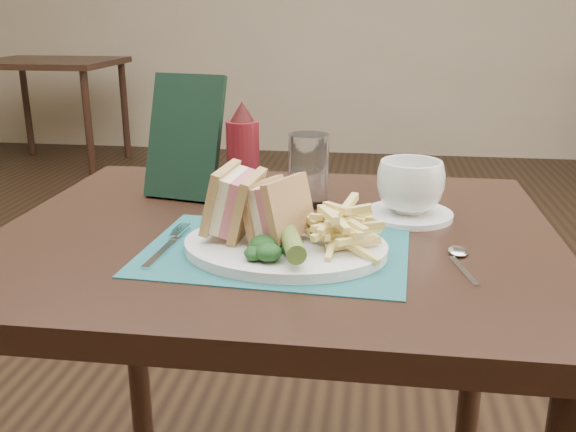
% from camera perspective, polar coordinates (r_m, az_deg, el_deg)
% --- Properties ---
extents(floor, '(7.00, 7.00, 0.00)m').
position_cam_1_polar(floor, '(1.85, 1.63, -18.28)').
color(floor, black).
rests_on(floor, ground).
extents(wall_back, '(6.00, 0.00, 6.00)m').
position_cam_1_polar(wall_back, '(5.10, 6.03, 5.59)').
color(wall_back, tan).
rests_on(wall_back, ground).
extents(table_main, '(0.90, 0.75, 0.75)m').
position_cam_1_polar(table_main, '(1.22, -0.95, -17.90)').
color(table_main, black).
rests_on(table_main, ground).
extents(table_bg_left, '(0.90, 0.75, 0.75)m').
position_cam_1_polar(table_bg_left, '(4.87, -20.00, 8.52)').
color(table_bg_left, black).
rests_on(table_bg_left, ground).
extents(placemat, '(0.40, 0.30, 0.00)m').
position_cam_1_polar(placemat, '(0.95, -1.13, -3.13)').
color(placemat, '#1B5658').
rests_on(placemat, table_main).
extents(plate, '(0.32, 0.26, 0.01)m').
position_cam_1_polar(plate, '(0.94, -0.25, -2.73)').
color(plate, white).
rests_on(plate, placemat).
extents(sandwich_half_a, '(0.09, 0.11, 0.11)m').
position_cam_1_polar(sandwich_half_a, '(0.96, -6.02, 1.39)').
color(sandwich_half_a, tan).
rests_on(sandwich_half_a, plate).
extents(sandwich_half_b, '(0.11, 0.12, 0.10)m').
position_cam_1_polar(sandwich_half_b, '(0.94, -1.94, 0.87)').
color(sandwich_half_b, tan).
rests_on(sandwich_half_b, plate).
extents(kale_garnish, '(0.11, 0.08, 0.03)m').
position_cam_1_polar(kale_garnish, '(0.88, -0.95, -2.88)').
color(kale_garnish, '#133515').
rests_on(kale_garnish, plate).
extents(pickle_spear, '(0.06, 0.12, 0.03)m').
position_cam_1_polar(pickle_spear, '(0.88, 0.31, -2.22)').
color(pickle_spear, '#53742C').
rests_on(pickle_spear, plate).
extents(fries_pile, '(0.18, 0.20, 0.06)m').
position_cam_1_polar(fries_pile, '(0.93, 4.54, -0.51)').
color(fries_pile, '#F0D978').
rests_on(fries_pile, plate).
extents(fork, '(0.04, 0.17, 0.01)m').
position_cam_1_polar(fork, '(0.98, -10.64, -2.36)').
color(fork, silver).
rests_on(fork, placemat).
extents(spoon, '(0.07, 0.15, 0.01)m').
position_cam_1_polar(spoon, '(0.93, 15.18, -3.96)').
color(spoon, silver).
rests_on(spoon, table_main).
extents(saucer, '(0.19, 0.19, 0.01)m').
position_cam_1_polar(saucer, '(1.12, 10.67, 0.14)').
color(saucer, white).
rests_on(saucer, table_main).
extents(coffee_cup, '(0.16, 0.16, 0.09)m').
position_cam_1_polar(coffee_cup, '(1.11, 10.82, 2.59)').
color(coffee_cup, white).
rests_on(coffee_cup, saucer).
extents(drinking_glass, '(0.09, 0.09, 0.13)m').
position_cam_1_polar(drinking_glass, '(1.16, 1.84, 4.12)').
color(drinking_glass, silver).
rests_on(drinking_glass, table_main).
extents(ketchup_bottle, '(0.07, 0.07, 0.19)m').
position_cam_1_polar(ketchup_bottle, '(1.17, -4.02, 5.64)').
color(ketchup_bottle, '#5E1017').
rests_on(ketchup_bottle, table_main).
extents(check_presenter, '(0.16, 0.11, 0.23)m').
position_cam_1_polar(check_presenter, '(1.22, -9.17, 6.95)').
color(check_presenter, black).
rests_on(check_presenter, table_main).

